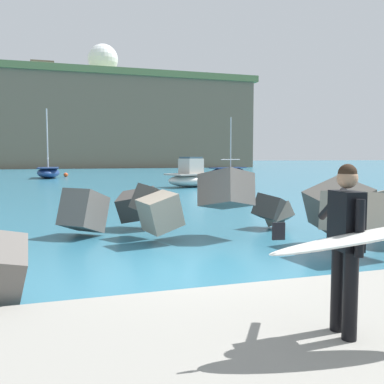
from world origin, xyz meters
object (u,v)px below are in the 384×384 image
boat_mid_centre (228,170)px  radar_dome (103,64)px  mooring_buoy_inner (66,175)px  boat_near_right (194,177)px  station_building_west (43,75)px  surfer_with_board (354,238)px  boat_near_centre (48,172)px

boat_mid_centre → radar_dome: 58.46m
mooring_buoy_inner → boat_near_right: bearing=-65.3°
mooring_buoy_inner → station_building_west: station_building_west is taller
mooring_buoy_inner → station_building_west: 62.77m
boat_mid_centre → mooring_buoy_inner: size_ratio=14.97×
boat_mid_centre → station_building_west: (-21.09, 59.45, 20.11)m
boat_near_right → mooring_buoy_inner: (-8.13, 17.68, -0.44)m
surfer_with_board → boat_near_centre: 40.67m
boat_near_centre → boat_mid_centre: 19.65m
boat_near_right → boat_mid_centre: boat_mid_centre is taller
boat_mid_centre → radar_dome: bearing=98.7°
surfer_with_board → radar_dome: radar_dome is taller
boat_near_centre → radar_dome: size_ratio=0.72×
station_building_west → radar_dome: bearing=-24.9°
boat_mid_centre → mooring_buoy_inner: boat_mid_centre is taller
mooring_buoy_inner → radar_dome: size_ratio=0.05×
mooring_buoy_inner → station_building_west: bearing=93.1°
boat_near_right → station_building_west: bearing=98.4°
mooring_buoy_inner → boat_mid_centre: bearing=-0.5°
station_building_west → boat_near_right: bearing=-81.6°
boat_mid_centre → radar_dome: size_ratio=0.71×
mooring_buoy_inner → radar_dome: radar_dome is taller
surfer_with_board → boat_near_centre: bearing=94.9°
boat_near_centre → surfer_with_board: bearing=-85.1°
surfer_with_board → mooring_buoy_inner: size_ratio=4.82×
boat_near_right → mooring_buoy_inner: size_ratio=10.84×
boat_near_centre → mooring_buoy_inner: (1.66, 1.89, -0.36)m
boat_near_right → boat_mid_centre: (9.79, 17.51, -0.17)m
surfer_with_board → radar_dome: bearing=85.3°
mooring_buoy_inner → surfer_with_board: bearing=-87.5°
radar_dome → station_building_west: (-12.88, 5.97, -2.03)m
surfer_with_board → boat_near_right: boat_near_right is taller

